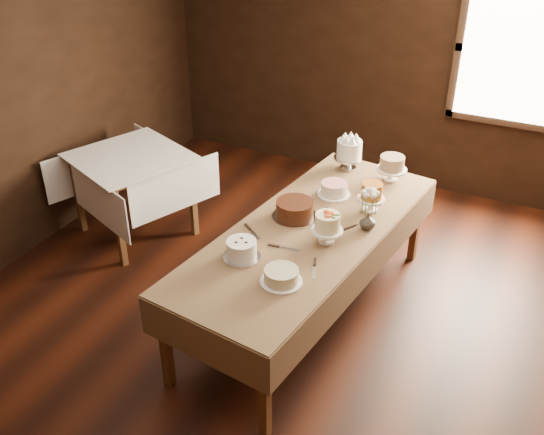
{
  "coord_description": "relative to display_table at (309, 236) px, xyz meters",
  "views": [
    {
      "loc": [
        1.71,
        -3.34,
        3.32
      ],
      "look_at": [
        0.0,
        0.2,
        0.95
      ],
      "focal_mm": 41.23,
      "sensor_mm": 36.0,
      "label": 1
    }
  ],
  "objects": [
    {
      "name": "cake_server_b",
      "position": [
        0.25,
        -0.49,
        0.06
      ],
      "size": [
        0.1,
        0.23,
        0.01
      ],
      "primitive_type": "cube",
      "rotation": [
        0.0,
        0.0,
        -1.23
      ],
      "color": "silver",
      "rests_on": "display_table"
    },
    {
      "name": "cake_swirl",
      "position": [
        -0.28,
        -0.55,
        0.13
      ],
      "size": [
        0.3,
        0.3,
        0.14
      ],
      "color": "silver",
      "rests_on": "display_table"
    },
    {
      "name": "cake_server_d",
      "position": [
        0.33,
        0.25,
        0.06
      ],
      "size": [
        0.14,
        0.22,
        0.01
      ],
      "primitive_type": "cube",
      "rotation": [
        0.0,
        0.0,
        1.04
      ],
      "color": "silver",
      "rests_on": "display_table"
    },
    {
      "name": "wall_back",
      "position": [
        -0.23,
        2.62,
        0.65
      ],
      "size": [
        5.0,
        0.02,
        2.8
      ],
      "primitive_type": "cube",
      "color": "black",
      "rests_on": "ground"
    },
    {
      "name": "flower_bouquet",
      "position": [
        0.39,
        0.2,
        0.31
      ],
      "size": [
        0.14,
        0.14,
        0.2
      ],
      "primitive_type": null,
      "color": "white",
      "rests_on": "flower_vase"
    },
    {
      "name": "window",
      "position": [
        1.07,
        2.56,
        0.85
      ],
      "size": [
        1.1,
        0.05,
        1.3
      ],
      "primitive_type": "cube",
      "color": "#FFEABF",
      "rests_on": "wall_back"
    },
    {
      "name": "cake_server_e",
      "position": [
        -0.34,
        -0.25,
        0.06
      ],
      "size": [
        0.21,
        0.16,
        0.01
      ],
      "primitive_type": "cube",
      "rotation": [
        0.0,
        0.0,
        -0.65
      ],
      "color": "silver",
      "rests_on": "display_table"
    },
    {
      "name": "cake_speckled",
      "position": [
        0.32,
        1.06,
        0.16
      ],
      "size": [
        0.27,
        0.27,
        0.23
      ],
      "color": "white",
      "rests_on": "display_table"
    },
    {
      "name": "cake_meringue",
      "position": [
        -0.09,
        1.1,
        0.19
      ],
      "size": [
        0.27,
        0.27,
        0.28
      ],
      "color": "silver",
      "rests_on": "display_table"
    },
    {
      "name": "cake_lattice",
      "position": [
        -0.03,
        0.59,
        0.11
      ],
      "size": [
        0.27,
        0.27,
        0.1
      ],
      "color": "white",
      "rests_on": "display_table"
    },
    {
      "name": "cake_chocolate",
      "position": [
        -0.17,
        0.12,
        0.13
      ],
      "size": [
        0.4,
        0.4,
        0.14
      ],
      "color": "silver",
      "rests_on": "display_table"
    },
    {
      "name": "floor",
      "position": [
        -0.23,
        -0.38,
        -0.75
      ],
      "size": [
        5.0,
        6.0,
        0.01
      ],
      "primitive_type": "cube",
      "color": "black",
      "rests_on": "ground"
    },
    {
      "name": "cake_flowers",
      "position": [
        0.18,
        -0.1,
        0.17
      ],
      "size": [
        0.24,
        0.24,
        0.24
      ],
      "color": "white",
      "rests_on": "display_table"
    },
    {
      "name": "side_table",
      "position": [
        -1.98,
        0.43,
        -0.02
      ],
      "size": [
        1.27,
        1.27,
        0.83
      ],
      "rotation": [
        0.0,
        0.0,
        -0.4
      ],
      "color": "#4F301A",
      "rests_on": "ground"
    },
    {
      "name": "cake_cream",
      "position": [
        0.09,
        -0.69,
        0.11
      ],
      "size": [
        0.31,
        0.31,
        0.1
      ],
      "color": "white",
      "rests_on": "display_table"
    },
    {
      "name": "cake_server_a",
      "position": [
        -0.02,
        -0.31,
        0.06
      ],
      "size": [
        0.24,
        0.06,
        0.01
      ],
      "primitive_type": "cube",
      "rotation": [
        0.0,
        0.0,
        0.14
      ],
      "color": "silver",
      "rests_on": "display_table"
    },
    {
      "name": "display_table",
      "position": [
        0.0,
        0.0,
        0.0
      ],
      "size": [
        1.36,
        2.72,
        0.81
      ],
      "rotation": [
        0.0,
        0.0,
        -0.14
      ],
      "color": "#4F301A",
      "rests_on": "ground"
    },
    {
      "name": "cake_server_c",
      "position": [
        0.0,
        0.32,
        0.06
      ],
      "size": [
        0.04,
        0.24,
        0.01
      ],
      "primitive_type": "cube",
      "rotation": [
        0.0,
        0.0,
        1.62
      ],
      "color": "silver",
      "rests_on": "display_table"
    },
    {
      "name": "cake_caramel",
      "position": [
        0.33,
        0.47,
        0.17
      ],
      "size": [
        0.22,
        0.22,
        0.25
      ],
      "color": "white",
      "rests_on": "display_table"
    },
    {
      "name": "flower_vase",
      "position": [
        0.39,
        0.2,
        0.12
      ],
      "size": [
        0.13,
        0.13,
        0.13
      ],
      "primitive_type": "imported",
      "rotation": [
        0.0,
        0.0,
        1.69
      ],
      "color": "#2D2823",
      "rests_on": "display_table"
    }
  ]
}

